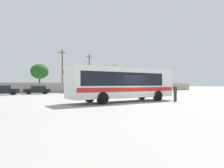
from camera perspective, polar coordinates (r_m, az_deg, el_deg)
ground_plane at (r=27.92m, az=-6.16°, el=-3.58°), size 300.00×300.00×0.00m
perimeter_wall at (r=42.71m, az=-15.08°, el=-1.03°), size 80.00×0.30×2.00m
coach_bus_white_red at (r=19.91m, az=2.87°, el=0.37°), size 11.21×3.00×3.48m
attendant_by_bus_door at (r=21.61m, az=17.18°, el=-1.97°), size 0.49×0.49×1.73m
parked_car_leftmost_black at (r=36.87m, az=-28.16°, el=-1.46°), size 4.65×2.11×1.55m
parked_car_second_black at (r=38.21m, az=-20.10°, el=-1.49°), size 4.49×2.21×1.43m
parked_car_third_grey at (r=40.24m, az=-10.42°, el=-1.36°), size 4.69×2.26×1.54m
utility_pole_near at (r=44.76m, az=-13.67°, el=3.76°), size 1.80×0.35×9.05m
utility_pole_far at (r=48.34m, az=-6.33°, el=3.30°), size 1.78×0.55×8.77m
roadside_tree_midleft at (r=46.31m, az=-19.49°, el=3.31°), size 3.75×3.75×6.06m
roadside_tree_midright at (r=50.53m, az=-11.19°, el=3.23°), size 3.97×3.97×6.34m
roadside_tree_right at (r=54.60m, az=0.56°, el=3.67°), size 4.33×4.33×7.15m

